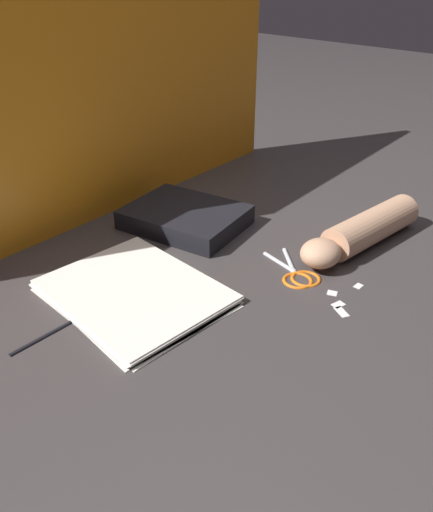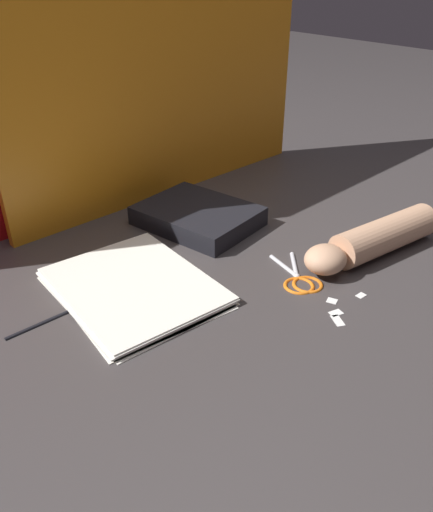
% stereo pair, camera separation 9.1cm
% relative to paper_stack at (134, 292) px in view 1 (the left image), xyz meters
% --- Properties ---
extents(ground_plane, '(6.00, 6.00, 0.00)m').
position_rel_paper_stack_xyz_m(ground_plane, '(0.11, -0.08, -0.01)').
color(ground_plane, '#3D3838').
extents(backdrop_panel_center, '(0.88, 0.15, 0.59)m').
position_rel_paper_stack_xyz_m(backdrop_panel_center, '(0.30, 0.37, 0.29)').
color(backdrop_panel_center, orange).
rests_on(backdrop_panel_center, ground_plane).
extents(paper_stack, '(0.26, 0.33, 0.02)m').
position_rel_paper_stack_xyz_m(paper_stack, '(0.00, 0.00, 0.00)').
color(paper_stack, white).
rests_on(paper_stack, ground_plane).
extents(book_closed, '(0.26, 0.30, 0.04)m').
position_rel_paper_stack_xyz_m(book_closed, '(0.25, 0.16, 0.01)').
color(book_closed, black).
rests_on(book_closed, ground_plane).
extents(scissors, '(0.12, 0.15, 0.01)m').
position_rel_paper_stack_xyz_m(scissors, '(0.27, -0.15, -0.00)').
color(scissors, silver).
rests_on(scissors, ground_plane).
extents(hand_forearm, '(0.34, 0.08, 0.07)m').
position_rel_paper_stack_xyz_m(hand_forearm, '(0.46, -0.17, 0.03)').
color(hand_forearm, tan).
rests_on(hand_forearm, ground_plane).
extents(paper_scrap_near, '(0.02, 0.02, 0.00)m').
position_rel_paper_stack_xyz_m(paper_scrap_near, '(0.27, -0.24, -0.01)').
color(paper_scrap_near, white).
rests_on(paper_scrap_near, ground_plane).
extents(paper_scrap_mid, '(0.03, 0.03, 0.00)m').
position_rel_paper_stack_xyz_m(paper_scrap_mid, '(0.24, -0.28, -0.01)').
color(paper_scrap_mid, white).
rests_on(paper_scrap_mid, ground_plane).
extents(paper_scrap_far, '(0.02, 0.02, 0.00)m').
position_rel_paper_stack_xyz_m(paper_scrap_far, '(0.25, -0.26, -0.01)').
color(paper_scrap_far, white).
rests_on(paper_scrap_far, ground_plane).
extents(paper_scrap_side, '(0.02, 0.01, 0.00)m').
position_rel_paper_stack_xyz_m(paper_scrap_side, '(0.33, -0.25, -0.01)').
color(paper_scrap_side, white).
rests_on(paper_scrap_side, ground_plane).
extents(pen, '(0.15, 0.02, 0.01)m').
position_rel_paper_stack_xyz_m(pen, '(-0.16, 0.00, -0.00)').
color(pen, black).
rests_on(pen, ground_plane).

